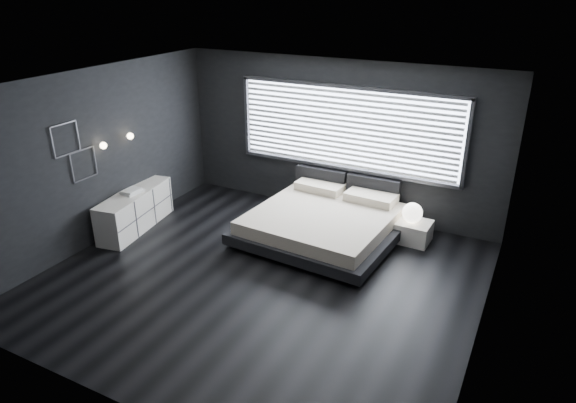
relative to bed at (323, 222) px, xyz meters
The scene contains 12 objects.
room 1.96m from the bed, 99.93° to the right, with size 6.04×6.00×2.80m.
window 1.72m from the bed, 94.12° to the left, with size 4.14×0.09×1.52m.
headboard 1.08m from the bed, 90.17° to the left, with size 1.96×0.16×0.52m.
sconce_near 3.76m from the bed, 153.95° to the right, with size 0.18×0.11×0.11m.
sconce_far 3.55m from the bed, 163.35° to the right, with size 0.18×0.11×0.11m.
wall_art_upper 4.20m from the bed, 146.60° to the right, with size 0.01×0.48×0.48m.
wall_art_lower 3.92m from the bed, 149.78° to the right, with size 0.01×0.48×0.48m.
bed is the anchor object (origin of this frame).
nightstand 1.48m from the bed, 22.99° to the left, with size 0.60×0.50×0.35m, color white.
orb_lamp 1.46m from the bed, 23.08° to the left, with size 0.33×0.33×0.33m, color white.
dresser 3.27m from the bed, 159.41° to the right, with size 0.74×1.74×0.67m.
book_stack 3.29m from the bed, 158.80° to the right, with size 0.29×0.36×0.07m.
Camera 1 is at (3.30, -5.53, 4.03)m, focal length 32.00 mm.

